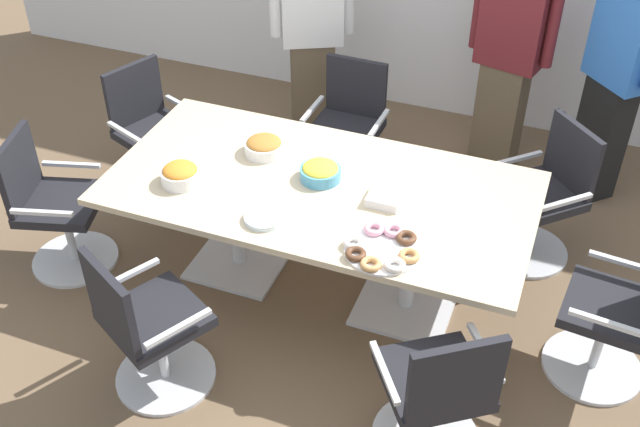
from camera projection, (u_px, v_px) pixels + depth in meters
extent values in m
cube|color=brown|center=(320.00, 284.00, 4.73)|extent=(10.00, 10.00, 0.01)
cube|color=#CCB793|center=(320.00, 188.00, 4.28)|extent=(2.40, 1.20, 0.04)
cube|color=silver|center=(240.00, 261.00, 4.88)|extent=(0.56, 0.56, 0.02)
cylinder|color=silver|center=(236.00, 217.00, 4.66)|extent=(0.09, 0.09, 0.69)
cube|color=silver|center=(405.00, 304.00, 4.57)|extent=(0.56, 0.56, 0.02)
cylinder|color=silver|center=(410.00, 260.00, 4.35)|extent=(0.09, 0.09, 0.69)
cylinder|color=silver|center=(591.00, 366.00, 4.19)|extent=(0.59, 0.59, 0.02)
cylinder|color=silver|center=(600.00, 339.00, 4.06)|extent=(0.05, 0.05, 0.41)
cube|color=black|center=(611.00, 308.00, 3.91)|extent=(0.50, 0.50, 0.06)
cube|color=silver|center=(607.00, 323.00, 3.67)|extent=(0.37, 0.07, 0.02)
cube|color=silver|center=(624.00, 263.00, 4.01)|extent=(0.37, 0.07, 0.02)
cylinder|color=silver|center=(525.00, 251.00, 4.96)|extent=(0.76, 0.76, 0.02)
cylinder|color=silver|center=(531.00, 225.00, 4.83)|extent=(0.05, 0.05, 0.41)
cube|color=black|center=(537.00, 196.00, 4.68)|extent=(0.65, 0.65, 0.06)
cube|color=black|center=(573.00, 156.00, 4.60)|extent=(0.33, 0.34, 0.42)
cube|color=silver|center=(566.00, 202.00, 4.43)|extent=(0.29, 0.28, 0.02)
cube|color=silver|center=(517.00, 159.00, 4.79)|extent=(0.29, 0.28, 0.02)
cylinder|color=silver|center=(343.00, 183.00, 5.55)|extent=(0.56, 0.56, 0.02)
cylinder|color=silver|center=(344.00, 159.00, 5.42)|extent=(0.05, 0.05, 0.41)
cube|color=black|center=(345.00, 131.00, 5.28)|extent=(0.47, 0.47, 0.06)
cube|color=black|center=(356.00, 87.00, 5.28)|extent=(0.44, 0.05, 0.42)
cube|color=silver|center=(379.00, 123.00, 5.13)|extent=(0.04, 0.37, 0.02)
cube|color=silver|center=(312.00, 109.00, 5.28)|extent=(0.04, 0.37, 0.02)
cylinder|color=silver|center=(165.00, 186.00, 5.52)|extent=(0.70, 0.70, 0.02)
cylinder|color=silver|center=(162.00, 162.00, 5.39)|extent=(0.05, 0.05, 0.41)
cube|color=black|center=(157.00, 134.00, 5.25)|extent=(0.60, 0.60, 0.06)
cube|color=black|center=(134.00, 93.00, 5.21)|extent=(0.20, 0.42, 0.42)
cube|color=silver|center=(183.00, 105.00, 5.32)|extent=(0.35, 0.16, 0.02)
cube|color=silver|center=(125.00, 133.00, 5.03)|extent=(0.35, 0.16, 0.02)
cylinder|color=silver|center=(76.00, 259.00, 4.89)|extent=(0.67, 0.67, 0.02)
cylinder|color=silver|center=(69.00, 233.00, 4.76)|extent=(0.05, 0.05, 0.41)
cube|color=black|center=(61.00, 204.00, 4.62)|extent=(0.57, 0.57, 0.06)
cube|color=black|center=(18.00, 169.00, 4.48)|extent=(0.16, 0.43, 0.42)
cube|color=silver|center=(71.00, 165.00, 4.74)|extent=(0.36, 0.13, 0.02)
cube|color=silver|center=(42.00, 213.00, 4.35)|extent=(0.36, 0.13, 0.02)
cylinder|color=silver|center=(166.00, 376.00, 4.14)|extent=(0.73, 0.73, 0.02)
cylinder|color=silver|center=(161.00, 349.00, 4.00)|extent=(0.05, 0.05, 0.41)
cube|color=black|center=(155.00, 318.00, 3.86)|extent=(0.62, 0.62, 0.06)
cube|color=black|center=(110.00, 303.00, 3.60)|extent=(0.40, 0.24, 0.42)
cube|color=silver|center=(128.00, 275.00, 3.93)|extent=(0.20, 0.34, 0.02)
cube|color=silver|center=(178.00, 328.00, 3.64)|extent=(0.20, 0.34, 0.02)
cylinder|color=silver|center=(429.00, 411.00, 3.69)|extent=(0.05, 0.05, 0.41)
cube|color=black|center=(433.00, 379.00, 3.55)|extent=(0.64, 0.64, 0.06)
cube|color=black|center=(456.00, 380.00, 3.24)|extent=(0.38, 0.28, 0.42)
cube|color=silver|center=(385.00, 372.00, 3.43)|extent=(0.24, 0.32, 0.02)
cube|color=silver|center=(485.00, 352.00, 3.52)|extent=(0.24, 0.32, 0.02)
cube|color=brown|center=(313.00, 90.00, 5.86)|extent=(0.38, 0.32, 0.80)
cube|color=white|center=(312.00, 0.00, 5.42)|extent=(0.49, 0.40, 0.64)
cube|color=brown|center=(499.00, 115.00, 5.55)|extent=(0.36, 0.27, 0.82)
cube|color=maroon|center=(515.00, 21.00, 5.10)|extent=(0.48, 0.32, 0.65)
cylinder|color=maroon|center=(553.00, 25.00, 4.96)|extent=(0.10, 0.10, 0.58)
cylinder|color=maroon|center=(479.00, 7.00, 5.20)|extent=(0.10, 0.10, 0.58)
cube|color=black|center=(600.00, 137.00, 5.26)|extent=(0.37, 0.37, 0.87)
cube|color=blue|center=(628.00, 33.00, 4.78)|extent=(0.46, 0.47, 0.69)
cylinder|color=blue|center=(602.00, 12.00, 4.96)|extent=(0.11, 0.11, 0.62)
cylinder|color=white|center=(264.00, 148.00, 4.51)|extent=(0.24, 0.24, 0.07)
ellipsoid|color=#AD702D|center=(264.00, 143.00, 4.49)|extent=(0.21, 0.21, 0.07)
cylinder|color=white|center=(181.00, 176.00, 4.27)|extent=(0.22, 0.22, 0.08)
ellipsoid|color=orange|center=(180.00, 170.00, 4.24)|extent=(0.20, 0.20, 0.07)
cylinder|color=#4C9EC6|center=(320.00, 174.00, 4.30)|extent=(0.23, 0.23, 0.07)
ellipsoid|color=yellow|center=(320.00, 168.00, 4.28)|extent=(0.21, 0.21, 0.06)
cylinder|color=white|center=(382.00, 250.00, 3.82)|extent=(0.39, 0.39, 0.01)
torus|color=tan|center=(409.00, 256.00, 3.75)|extent=(0.11, 0.11, 0.03)
torus|color=brown|center=(406.00, 238.00, 3.86)|extent=(0.11, 0.11, 0.03)
torus|color=pink|center=(394.00, 231.00, 3.91)|extent=(0.11, 0.11, 0.03)
torus|color=pink|center=(374.00, 229.00, 3.92)|extent=(0.11, 0.11, 0.03)
torus|color=white|center=(354.00, 243.00, 3.83)|extent=(0.11, 0.11, 0.03)
torus|color=brown|center=(356.00, 254.00, 3.77)|extent=(0.11, 0.11, 0.03)
torus|color=tan|center=(371.00, 264.00, 3.70)|extent=(0.11, 0.11, 0.03)
torus|color=white|center=(395.00, 265.00, 3.70)|extent=(0.11, 0.11, 0.03)
cylinder|color=white|center=(264.00, 220.00, 4.02)|extent=(0.21, 0.21, 0.01)
cylinder|color=silver|center=(264.00, 219.00, 4.02)|extent=(0.21, 0.21, 0.01)
cylinder|color=white|center=(264.00, 218.00, 4.01)|extent=(0.21, 0.21, 0.01)
cylinder|color=silver|center=(264.00, 217.00, 4.01)|extent=(0.21, 0.21, 0.01)
cylinder|color=white|center=(264.00, 216.00, 4.01)|extent=(0.21, 0.21, 0.01)
cube|color=white|center=(386.00, 197.00, 4.14)|extent=(0.18, 0.18, 0.05)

